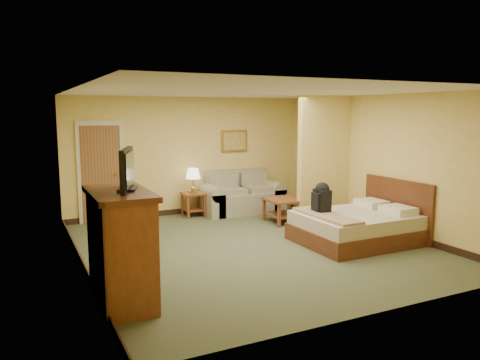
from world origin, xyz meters
TOP-DOWN VIEW (x-y plane):
  - floor at (0.00, 0.00)m, footprint 6.00×6.00m
  - ceiling at (0.00, 0.00)m, footprint 6.00×6.00m
  - back_wall at (0.00, 3.00)m, footprint 5.50×0.02m
  - left_wall at (-2.75, 0.00)m, footprint 0.02×6.00m
  - right_wall at (2.75, 0.00)m, footprint 0.02×6.00m
  - partition at (2.15, 0.93)m, footprint 1.20×0.15m
  - door at (-1.95, 2.96)m, footprint 0.94×0.16m
  - baseboard at (0.00, 2.99)m, footprint 5.50×0.02m
  - loveseat at (1.09, 2.58)m, footprint 1.86×0.87m
  - side_table at (-0.06, 2.65)m, footprint 0.47×0.47m
  - table_lamp at (-0.06, 2.65)m, footprint 0.33×0.33m
  - coffee_table at (1.46, 1.27)m, footprint 0.81×0.81m
  - wall_picture at (1.09, 2.97)m, footprint 0.66×0.04m
  - dresser at (-2.48, -1.42)m, footprint 0.67×1.28m
  - tv at (-2.38, -1.42)m, footprint 0.33×0.77m
  - bed at (1.82, -0.57)m, footprint 1.96×1.64m
  - backpack at (1.22, -0.30)m, footprint 0.25×0.34m

SIDE VIEW (x-z plane):
  - floor at x=0.00m, z-range 0.00..0.00m
  - baseboard at x=0.00m, z-range 0.00..0.12m
  - bed at x=1.82m, z-range -0.24..0.82m
  - loveseat at x=1.09m, z-range -0.16..0.78m
  - side_table at x=-0.06m, z-range 0.08..0.61m
  - coffee_table at x=1.46m, z-range 0.11..0.61m
  - dresser at x=-2.48m, z-range 0.01..1.37m
  - backpack at x=1.22m, z-range 0.54..1.08m
  - table_lamp at x=-0.06m, z-range 0.66..1.20m
  - door at x=-1.95m, z-range -0.02..2.08m
  - back_wall at x=0.00m, z-range 0.00..2.60m
  - left_wall at x=-2.75m, z-range 0.00..2.60m
  - right_wall at x=2.75m, z-range 0.00..2.60m
  - partition at x=2.15m, z-range 0.00..2.60m
  - tv at x=-2.38m, z-range 1.35..1.84m
  - wall_picture at x=1.09m, z-range 1.34..1.86m
  - ceiling at x=0.00m, z-range 2.60..2.60m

